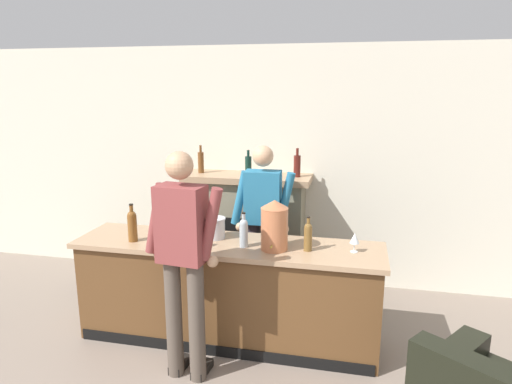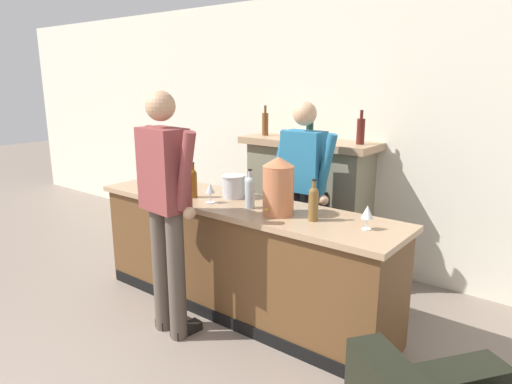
{
  "view_description": "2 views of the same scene",
  "coord_description": "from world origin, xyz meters",
  "px_view_note": "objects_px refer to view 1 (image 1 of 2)",
  "views": [
    {
      "loc": [
        0.87,
        -1.37,
        2.3
      ],
      "look_at": [
        -0.07,
        2.86,
        1.29
      ],
      "focal_mm": 32.0,
      "sensor_mm": 36.0,
      "label": 1
    },
    {
      "loc": [
        2.09,
        -0.39,
        1.92
      ],
      "look_at": [
        -0.13,
        2.45,
        1.02
      ],
      "focal_mm": 32.0,
      "sensor_mm": 36.0,
      "label": 2
    }
  ],
  "objects_px": {
    "wine_bottle_rose_blush": "(179,229)",
    "wine_glass_near_bucket": "(202,234)",
    "potted_plant_corner": "(101,265)",
    "copper_dispenser": "(274,225)",
    "person_customer": "(183,257)",
    "wine_glass_back_row": "(355,239)",
    "ice_bucket_steel": "(215,228)",
    "wine_bottle_burgundy_dark": "(132,225)",
    "fireplace_stone": "(248,229)",
    "wine_bottle_port_short": "(308,235)",
    "person_bartender": "(263,221)",
    "wine_bottle_cabernet_heavy": "(244,232)"
  },
  "relations": [
    {
      "from": "person_bartender",
      "to": "wine_bottle_rose_blush",
      "type": "distance_m",
      "value": 0.98
    },
    {
      "from": "person_customer",
      "to": "wine_glass_near_bucket",
      "type": "bearing_deg",
      "value": 91.5
    },
    {
      "from": "person_bartender",
      "to": "wine_glass_near_bucket",
      "type": "bearing_deg",
      "value": -114.33
    },
    {
      "from": "fireplace_stone",
      "to": "copper_dispenser",
      "type": "distance_m",
      "value": 1.5
    },
    {
      "from": "person_bartender",
      "to": "wine_bottle_port_short",
      "type": "xyz_separation_m",
      "value": [
        0.54,
        -0.71,
        0.12
      ]
    },
    {
      "from": "person_customer",
      "to": "wine_bottle_rose_blush",
      "type": "xyz_separation_m",
      "value": [
        -0.24,
        0.52,
        0.05
      ]
    },
    {
      "from": "copper_dispenser",
      "to": "wine_bottle_cabernet_heavy",
      "type": "xyz_separation_m",
      "value": [
        -0.27,
        0.0,
        -0.08
      ]
    },
    {
      "from": "potted_plant_corner",
      "to": "copper_dispenser",
      "type": "distance_m",
      "value": 2.63
    },
    {
      "from": "potted_plant_corner",
      "to": "wine_bottle_burgundy_dark",
      "type": "bearing_deg",
      "value": -45.34
    },
    {
      "from": "wine_glass_back_row",
      "to": "wine_bottle_cabernet_heavy",
      "type": "bearing_deg",
      "value": -175.22
    },
    {
      "from": "ice_bucket_steel",
      "to": "wine_bottle_burgundy_dark",
      "type": "relative_size",
      "value": 0.58
    },
    {
      "from": "person_customer",
      "to": "wine_glass_back_row",
      "type": "height_order",
      "value": "person_customer"
    },
    {
      "from": "fireplace_stone",
      "to": "person_bartender",
      "type": "distance_m",
      "value": 0.71
    },
    {
      "from": "copper_dispenser",
      "to": "wine_bottle_cabernet_heavy",
      "type": "height_order",
      "value": "copper_dispenser"
    },
    {
      "from": "fireplace_stone",
      "to": "wine_bottle_cabernet_heavy",
      "type": "distance_m",
      "value": 1.4
    },
    {
      "from": "wine_bottle_burgundy_dark",
      "to": "wine_glass_back_row",
      "type": "relative_size",
      "value": 2.06
    },
    {
      "from": "wine_bottle_port_short",
      "to": "person_bartender",
      "type": "bearing_deg",
      "value": 127.18
    },
    {
      "from": "person_customer",
      "to": "wine_bottle_port_short",
      "type": "bearing_deg",
      "value": 33.13
    },
    {
      "from": "potted_plant_corner",
      "to": "wine_bottle_port_short",
      "type": "relative_size",
      "value": 1.94
    },
    {
      "from": "ice_bucket_steel",
      "to": "wine_bottle_burgundy_dark",
      "type": "height_order",
      "value": "wine_bottle_burgundy_dark"
    },
    {
      "from": "fireplace_stone",
      "to": "copper_dispenser",
      "type": "xyz_separation_m",
      "value": [
        0.55,
        -1.31,
        0.49
      ]
    },
    {
      "from": "person_customer",
      "to": "ice_bucket_steel",
      "type": "height_order",
      "value": "person_customer"
    },
    {
      "from": "wine_bottle_rose_blush",
      "to": "wine_glass_near_bucket",
      "type": "xyz_separation_m",
      "value": [
        0.23,
        -0.04,
        -0.02
      ]
    },
    {
      "from": "wine_bottle_rose_blush",
      "to": "person_bartender",
      "type": "bearing_deg",
      "value": 52.32
    },
    {
      "from": "wine_glass_back_row",
      "to": "wine_glass_near_bucket",
      "type": "bearing_deg",
      "value": -173.16
    },
    {
      "from": "copper_dispenser",
      "to": "ice_bucket_steel",
      "type": "height_order",
      "value": "copper_dispenser"
    },
    {
      "from": "fireplace_stone",
      "to": "wine_glass_back_row",
      "type": "height_order",
      "value": "fireplace_stone"
    },
    {
      "from": "wine_bottle_cabernet_heavy",
      "to": "wine_bottle_burgundy_dark",
      "type": "distance_m",
      "value": 1.01
    },
    {
      "from": "fireplace_stone",
      "to": "wine_bottle_cabernet_heavy",
      "type": "xyz_separation_m",
      "value": [
        0.28,
        -1.31,
        0.41
      ]
    },
    {
      "from": "person_bartender",
      "to": "wine_bottle_port_short",
      "type": "distance_m",
      "value": 0.9
    },
    {
      "from": "wine_bottle_cabernet_heavy",
      "to": "wine_bottle_rose_blush",
      "type": "height_order",
      "value": "wine_bottle_cabernet_heavy"
    },
    {
      "from": "fireplace_stone",
      "to": "person_customer",
      "type": "height_order",
      "value": "person_customer"
    },
    {
      "from": "ice_bucket_steel",
      "to": "wine_bottle_burgundy_dark",
      "type": "bearing_deg",
      "value": -160.72
    },
    {
      "from": "ice_bucket_steel",
      "to": "wine_bottle_rose_blush",
      "type": "height_order",
      "value": "wine_bottle_rose_blush"
    },
    {
      "from": "fireplace_stone",
      "to": "person_bartender",
      "type": "height_order",
      "value": "person_bartender"
    },
    {
      "from": "wine_bottle_cabernet_heavy",
      "to": "wine_glass_near_bucket",
      "type": "xyz_separation_m",
      "value": [
        -0.35,
        -0.08,
        -0.02
      ]
    },
    {
      "from": "wine_bottle_burgundy_dark",
      "to": "fireplace_stone",
      "type": "bearing_deg",
      "value": 62.18
    },
    {
      "from": "person_customer",
      "to": "wine_bottle_burgundy_dark",
      "type": "relative_size",
      "value": 5.32
    },
    {
      "from": "copper_dispenser",
      "to": "wine_bottle_cabernet_heavy",
      "type": "relative_size",
      "value": 1.4
    },
    {
      "from": "copper_dispenser",
      "to": "ice_bucket_steel",
      "type": "bearing_deg",
      "value": 163.47
    },
    {
      "from": "potted_plant_corner",
      "to": "wine_bottle_cabernet_heavy",
      "type": "xyz_separation_m",
      "value": [
        2.0,
        -0.93,
        0.86
      ]
    },
    {
      "from": "potted_plant_corner",
      "to": "person_bartender",
      "type": "distance_m",
      "value": 2.16
    },
    {
      "from": "person_customer",
      "to": "wine_bottle_port_short",
      "type": "xyz_separation_m",
      "value": [
        0.89,
        0.58,
        0.05
      ]
    },
    {
      "from": "copper_dispenser",
      "to": "fireplace_stone",
      "type": "bearing_deg",
      "value": 112.69
    },
    {
      "from": "person_customer",
      "to": "person_bartender",
      "type": "bearing_deg",
      "value": 74.63
    },
    {
      "from": "wine_bottle_burgundy_dark",
      "to": "wine_glass_near_bucket",
      "type": "relative_size",
      "value": 2.13
    },
    {
      "from": "wine_bottle_rose_blush",
      "to": "wine_bottle_burgundy_dark",
      "type": "bearing_deg",
      "value": -175.62
    },
    {
      "from": "wine_bottle_burgundy_dark",
      "to": "wine_glass_back_row",
      "type": "height_order",
      "value": "wine_bottle_burgundy_dark"
    },
    {
      "from": "copper_dispenser",
      "to": "wine_glass_back_row",
      "type": "distance_m",
      "value": 0.68
    },
    {
      "from": "wine_glass_near_bucket",
      "to": "wine_bottle_rose_blush",
      "type": "bearing_deg",
      "value": 170.63
    }
  ]
}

